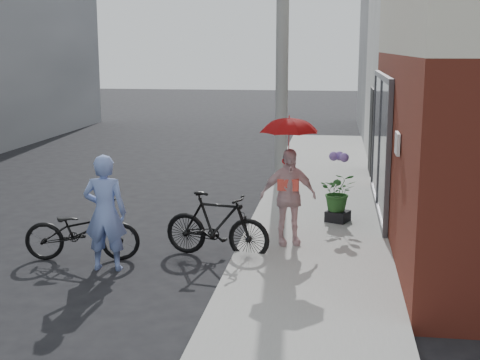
% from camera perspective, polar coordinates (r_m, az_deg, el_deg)
% --- Properties ---
extents(ground, '(80.00, 80.00, 0.00)m').
position_cam_1_polar(ground, '(9.84, -5.94, -7.22)').
color(ground, black).
rests_on(ground, ground).
extents(sidewalk, '(2.20, 24.00, 0.12)m').
position_cam_1_polar(sidewalk, '(11.45, 6.81, -4.25)').
color(sidewalk, '#9A9A94').
rests_on(sidewalk, ground).
extents(curb, '(0.12, 24.00, 0.12)m').
position_cam_1_polar(curb, '(11.53, 1.03, -4.06)').
color(curb, '#9E9E99').
rests_on(curb, ground).
extents(east_building_far, '(8.00, 8.00, 7.00)m').
position_cam_1_polar(east_building_far, '(25.51, 19.64, 11.53)').
color(east_building_far, slate).
rests_on(east_building_far, ground).
extents(utility_pole, '(0.28, 0.28, 7.00)m').
position_cam_1_polar(utility_pole, '(15.09, 3.65, 12.74)').
color(utility_pole, '#9E9E99').
rests_on(utility_pole, ground).
extents(officer, '(0.63, 0.44, 1.66)m').
position_cam_1_polar(officer, '(9.56, -11.43, -2.76)').
color(officer, '#7C96DE').
rests_on(officer, ground).
extents(bike_left, '(1.77, 0.83, 0.89)m').
position_cam_1_polar(bike_left, '(10.16, -13.32, -4.24)').
color(bike_left, black).
rests_on(bike_left, ground).
extents(bike_right, '(1.71, 0.76, 0.99)m').
position_cam_1_polar(bike_right, '(10.02, -1.98, -3.85)').
color(bike_right, black).
rests_on(bike_right, ground).
extents(kimono_woman, '(0.94, 0.61, 1.49)m').
position_cam_1_polar(kimono_woman, '(10.24, 4.12, -1.42)').
color(kimono_woman, beige).
rests_on(kimono_woman, sidewalk).
extents(parasol, '(0.86, 0.86, 0.75)m').
position_cam_1_polar(parasol, '(10.06, 4.21, 4.82)').
color(parasol, red).
rests_on(parasol, kimono_woman).
extents(planter, '(0.47, 0.47, 0.19)m').
position_cam_1_polar(planter, '(11.79, 8.34, -3.06)').
color(planter, black).
rests_on(planter, sidewalk).
extents(potted_plant, '(0.61, 0.53, 0.68)m').
position_cam_1_polar(potted_plant, '(11.70, 8.40, -1.00)').
color(potted_plant, '#295D25').
rests_on(potted_plant, planter).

